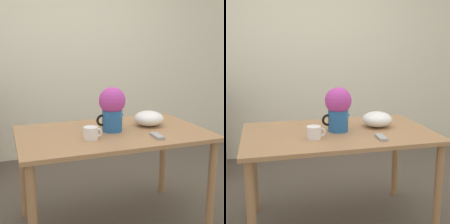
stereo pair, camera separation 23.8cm
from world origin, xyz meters
TOP-DOWN VIEW (x-y plane):
  - wall_back at (0.00, 1.96)m, footprint 8.00×0.05m
  - table at (-0.05, 0.14)m, footprint 1.44×0.88m
  - flower_vase at (-0.04, 0.16)m, footprint 0.23×0.21m
  - coffee_mug at (-0.26, -0.00)m, footprint 0.14×0.10m
  - white_bowl at (0.30, 0.21)m, footprint 0.24×0.24m
  - remote_control at (0.20, -0.12)m, footprint 0.06×0.15m

SIDE VIEW (x-z plane):
  - table at x=-0.05m, z-range 0.29..1.08m
  - remote_control at x=0.20m, z-range 0.79..0.81m
  - coffee_mug at x=-0.26m, z-range 0.79..0.88m
  - white_bowl at x=0.30m, z-range 0.79..0.91m
  - flower_vase at x=-0.04m, z-range 0.81..1.15m
  - wall_back at x=0.00m, z-range 0.00..2.60m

